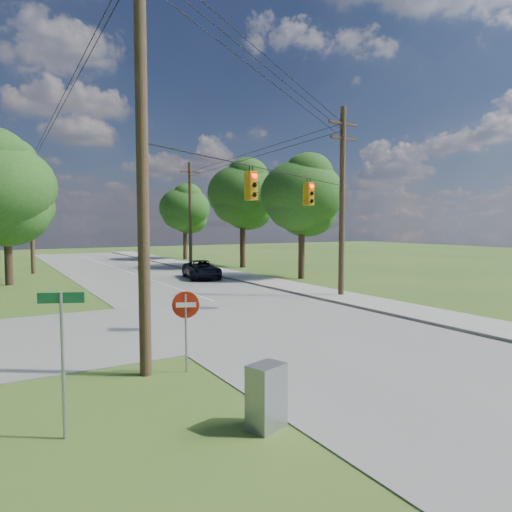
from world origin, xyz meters
TOP-DOWN VIEW (x-y plane):
  - ground at (0.00, 0.00)m, footprint 140.00×140.00m
  - main_road at (2.00, 5.00)m, footprint 10.00×100.00m
  - sidewalk_east at (8.70, 5.00)m, footprint 2.60×100.00m
  - pole_sw at (-4.60, 0.40)m, footprint 2.00×0.32m
  - pole_ne at (8.90, 8.00)m, footprint 2.00×0.32m
  - pole_north_e at (8.90, 30.00)m, footprint 2.00×0.32m
  - pole_north_w at (-5.00, 30.00)m, footprint 2.00×0.32m
  - power_lines at (1.50, 11.54)m, footprint 13.93×29.62m
  - traffic_signals at (2.55, 4.43)m, footprint 4.91×3.27m
  - tree_w_mid at (-7.00, 23.00)m, footprint 6.40×6.40m
  - tree_e_near at (12.00, 16.00)m, footprint 6.20×6.20m
  - tree_e_mid at (12.50, 26.00)m, footprint 6.60×6.60m
  - tree_e_far at (11.50, 38.00)m, footprint 5.80×5.80m
  - car_main_north at (5.50, 19.63)m, footprint 3.11×5.16m
  - control_cabinet at (-3.50, -4.00)m, footprint 0.85×0.72m
  - do_not_enter_sign at (-3.57, 0.05)m, footprint 0.70×0.33m
  - street_name_sign at (-7.02, -2.43)m, footprint 0.79×0.36m

SIDE VIEW (x-z plane):
  - ground at x=0.00m, z-range 0.00..0.00m
  - main_road at x=2.00m, z-range 0.00..0.03m
  - sidewalk_east at x=8.70m, z-range 0.00..0.12m
  - control_cabinet at x=-3.50m, z-range 0.00..1.30m
  - car_main_north at x=5.50m, z-range 0.03..1.37m
  - do_not_enter_sign at x=-3.57m, z-range 0.52..2.77m
  - street_name_sign at x=-7.02m, z-range 0.37..3.18m
  - pole_north_e at x=8.90m, z-range 0.13..10.13m
  - pole_north_w at x=-5.00m, z-range 0.13..10.13m
  - pole_ne at x=8.90m, z-range 0.22..10.72m
  - traffic_signals at x=2.55m, z-range 4.97..6.02m
  - tree_e_far at x=11.50m, z-range 1.76..10.08m
  - pole_sw at x=-4.60m, z-range 0.23..12.23m
  - tree_e_near at x=12.00m, z-range 1.85..10.66m
  - tree_w_mid at x=-7.00m, z-range 1.97..11.19m
  - tree_e_mid at x=12.50m, z-range 2.09..11.73m
  - power_lines at x=1.50m, z-range 6.69..11.62m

